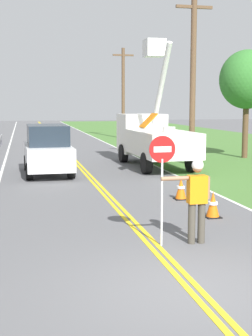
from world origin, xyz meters
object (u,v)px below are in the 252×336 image
object	(u,v)px
utility_bucket_truck	(152,136)
utility_pole_mid	(123,92)
stop_sign_paddle	(162,166)
roadside_tree_verge	(247,80)
utility_pole_near	(193,77)
traffic_cone_mid	(181,189)
traffic_cone_lead	(213,205)
oncoming_suv_nearest	(48,149)
flagger_worker	(197,196)

from	to	relation	value
utility_bucket_truck	utility_pole_mid	world-z (taller)	utility_pole_mid
stop_sign_paddle	roadside_tree_verge	world-z (taller)	roadside_tree_verge
utility_pole_near	traffic_cone_mid	world-z (taller)	utility_pole_near
utility_bucket_truck	utility_pole_near	distance (m)	3.45
utility_pole_mid	traffic_cone_lead	xyz separation A→B (m)	(-3.69, -29.14, -3.69)
oncoming_suv_nearest	utility_pole_near	size ratio (longest dim) A/B	0.57
utility_pole_near	traffic_cone_lead	size ratio (longest dim) A/B	11.62
oncoming_suv_nearest	stop_sign_paddle	bearing A→B (deg)	-80.72
utility_bucket_truck	traffic_cone_lead	size ratio (longest dim) A/B	9.81
traffic_cone_lead	roadside_tree_verge	xyz separation A→B (m)	(7.18, 12.87, 3.93)
oncoming_suv_nearest	traffic_cone_mid	size ratio (longest dim) A/B	6.63
flagger_worker	utility_bucket_truck	bearing A→B (deg)	78.82
oncoming_suv_nearest	utility_pole_mid	xyz separation A→B (m)	(7.54, 20.27, 2.97)
stop_sign_paddle	flagger_worker	bearing A→B (deg)	-0.16
flagger_worker	traffic_cone_lead	bearing A→B (deg)	59.33
utility_pole_near	utility_bucket_truck	bearing A→B (deg)	179.57
flagger_worker	roadside_tree_verge	world-z (taller)	roadside_tree_verge
oncoming_suv_nearest	utility_pole_near	xyz separation A→B (m)	(7.09, 1.76, 3.19)
stop_sign_paddle	utility_pole_near	bearing A→B (deg)	67.49
oncoming_suv_nearest	traffic_cone_mid	world-z (taller)	oncoming_suv_nearest
utility_pole_near	traffic_cone_lead	world-z (taller)	utility_pole_near
traffic_cone_mid	roadside_tree_verge	size ratio (longest dim) A/B	0.12
utility_bucket_truck	oncoming_suv_nearest	world-z (taller)	utility_bucket_truck
flagger_worker	utility_pole_near	size ratio (longest dim) A/B	0.22
stop_sign_paddle	oncoming_suv_nearest	xyz separation A→B (m)	(-1.80, 11.01, -0.65)
oncoming_suv_nearest	traffic_cone_lead	world-z (taller)	oncoming_suv_nearest
utility_pole_near	utility_pole_mid	world-z (taller)	utility_pole_near
flagger_worker	oncoming_suv_nearest	distance (m)	11.31
utility_pole_mid	roadside_tree_verge	xyz separation A→B (m)	(3.49, -16.26, 0.24)
stop_sign_paddle	roadside_tree_verge	xyz separation A→B (m)	(9.22, 15.02, 2.56)
traffic_cone_lead	roadside_tree_verge	bearing A→B (deg)	60.85
stop_sign_paddle	utility_bucket_truck	bearing A→B (deg)	75.54
flagger_worker	traffic_cone_mid	xyz separation A→B (m)	(1.22, 4.63, -0.71)
stop_sign_paddle	utility_bucket_truck	world-z (taller)	utility_bucket_truck
utility_bucket_truck	oncoming_suv_nearest	size ratio (longest dim) A/B	1.48
utility_pole_near	roadside_tree_verge	xyz separation A→B (m)	(3.93, 2.25, 0.02)
flagger_worker	roadside_tree_verge	xyz separation A→B (m)	(8.45, 15.02, 3.22)
utility_pole_near	utility_pole_mid	distance (m)	18.52
traffic_cone_lead	utility_pole_mid	bearing A→B (deg)	82.78
flagger_worker	traffic_cone_lead	distance (m)	2.59
stop_sign_paddle	traffic_cone_lead	world-z (taller)	stop_sign_paddle
oncoming_suv_nearest	utility_bucket_truck	bearing A→B (deg)	19.21
flagger_worker	utility_pole_mid	distance (m)	31.82
utility_pole_near	oncoming_suv_nearest	bearing A→B (deg)	-166.06
utility_pole_mid	traffic_cone_lead	world-z (taller)	utility_pole_mid
traffic_cone_mid	utility_pole_mid	bearing A→B (deg)	82.01
traffic_cone_lead	roadside_tree_verge	size ratio (longest dim) A/B	0.12
utility_pole_mid	roadside_tree_verge	distance (m)	16.63
flagger_worker	utility_bucket_truck	size ratio (longest dim) A/B	0.27
roadside_tree_verge	traffic_cone_lead	bearing A→B (deg)	-119.15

